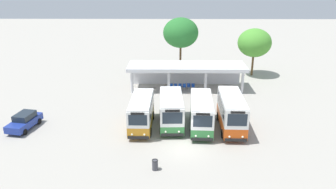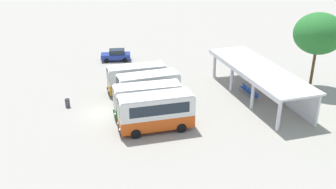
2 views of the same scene
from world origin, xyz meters
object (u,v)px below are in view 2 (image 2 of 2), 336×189
object	(u,v)px
waiting_chair_second_from_end	(245,88)
waiting_chair_fifth_seat	(254,94)
city_bus_middle_cream	(148,99)
litter_bin_apron	(67,103)
parked_car_flank	(116,55)
waiting_chair_end_by_column	(243,86)
city_bus_fourth_amber	(156,111)
waiting_chair_fourth_seat	(250,92)
waiting_chair_far_end_seat	(256,96)
city_bus_nearest_orange	(137,78)
waiting_chair_middle_seat	(248,90)
city_bus_second_in_row	(148,87)

from	to	relation	value
waiting_chair_second_from_end	waiting_chair_fifth_seat	bearing A→B (deg)	3.51
city_bus_middle_cream	litter_bin_apron	xyz separation A→B (m)	(-4.33, -7.50, -1.35)
parked_car_flank	waiting_chair_end_by_column	size ratio (longest dim) A/B	5.02
parked_car_flank	city_bus_middle_cream	bearing A→B (deg)	0.43
city_bus_fourth_amber	waiting_chair_fourth_seat	world-z (taller)	city_bus_fourth_amber
parked_car_flank	waiting_chair_far_end_seat	world-z (taller)	parked_car_flank
city_bus_nearest_orange	waiting_chair_fifth_seat	distance (m)	12.98
parked_car_flank	waiting_chair_second_from_end	xyz separation A→B (m)	(15.56, 12.00, -0.30)
parked_car_flank	waiting_chair_second_from_end	distance (m)	19.65
waiting_chair_end_by_column	city_bus_middle_cream	bearing A→B (deg)	-75.65
city_bus_fourth_amber	waiting_chair_fifth_seat	world-z (taller)	city_bus_fourth_amber
waiting_chair_fourth_seat	waiting_chair_far_end_seat	xyz separation A→B (m)	(1.20, 0.08, 0.00)
city_bus_nearest_orange	waiting_chair_second_from_end	xyz separation A→B (m)	(3.62, 11.62, -1.23)
waiting_chair_middle_seat	city_bus_nearest_orange	bearing A→B (deg)	-109.92
city_bus_nearest_orange	waiting_chair_fourth_seat	bearing A→B (deg)	67.51
litter_bin_apron	city_bus_nearest_orange	bearing A→B (deg)	102.61
waiting_chair_middle_seat	waiting_chair_fourth_seat	size ratio (longest dim) A/B	1.00
waiting_chair_middle_seat	waiting_chair_fourth_seat	bearing A→B (deg)	-0.72
city_bus_second_in_row	city_bus_middle_cream	world-z (taller)	city_bus_middle_cream
litter_bin_apron	city_bus_fourth_amber	bearing A→B (deg)	45.60
city_bus_middle_cream	city_bus_fourth_amber	world-z (taller)	city_bus_fourth_amber
city_bus_nearest_orange	waiting_chair_fourth_seat	xyz separation A→B (m)	(4.81, 11.63, -1.23)
city_bus_second_in_row	waiting_chair_end_by_column	world-z (taller)	city_bus_second_in_row
waiting_chair_second_from_end	waiting_chair_far_end_seat	bearing A→B (deg)	2.08
city_bus_nearest_orange	parked_car_flank	distance (m)	11.98
parked_car_flank	waiting_chair_fourth_seat	bearing A→B (deg)	35.62
city_bus_fourth_amber	waiting_chair_second_from_end	size ratio (longest dim) A/B	8.03
waiting_chair_end_by_column	waiting_chair_second_from_end	distance (m)	0.60
waiting_chair_middle_seat	waiting_chair_fourth_seat	distance (m)	0.60
city_bus_fourth_amber	waiting_chair_middle_seat	bearing A→B (deg)	112.36
city_bus_middle_cream	litter_bin_apron	bearing A→B (deg)	-119.99
waiting_chair_fourth_seat	parked_car_flank	bearing A→B (deg)	-144.38
waiting_chair_second_from_end	waiting_chair_middle_seat	xyz separation A→B (m)	(0.60, 0.01, 0.00)
city_bus_middle_cream	parked_car_flank	size ratio (longest dim) A/B	1.56
city_bus_second_in_row	waiting_chair_fifth_seat	world-z (taller)	city_bus_second_in_row
city_bus_fourth_amber	city_bus_nearest_orange	bearing A→B (deg)	178.58
waiting_chair_middle_seat	waiting_chair_far_end_seat	bearing A→B (deg)	2.47
waiting_chair_fifth_seat	waiting_chair_far_end_seat	size ratio (longest dim) A/B	1.00
city_bus_second_in_row	waiting_chair_far_end_seat	distance (m)	11.60
city_bus_second_in_row	waiting_chair_middle_seat	xyz separation A→B (m)	(1.18, 11.06, -1.26)
waiting_chair_end_by_column	waiting_chair_fourth_seat	size ratio (longest dim) A/B	1.00
city_bus_fourth_amber	waiting_chair_middle_seat	world-z (taller)	city_bus_fourth_amber
parked_car_flank	waiting_chair_second_from_end	bearing A→B (deg)	37.65
waiting_chair_second_from_end	waiting_chair_fifth_seat	distance (m)	1.80
city_bus_middle_cream	city_bus_fourth_amber	bearing A→B (deg)	0.27
waiting_chair_second_from_end	waiting_chair_middle_seat	size ratio (longest dim) A/B	1.00
parked_car_flank	waiting_chair_fourth_seat	size ratio (longest dim) A/B	5.02
waiting_chair_fifth_seat	litter_bin_apron	xyz separation A→B (m)	(-3.68, -19.48, -0.07)
waiting_chair_middle_seat	waiting_chair_second_from_end	bearing A→B (deg)	-179.11
city_bus_second_in_row	waiting_chair_fifth_seat	bearing A→B (deg)	77.98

